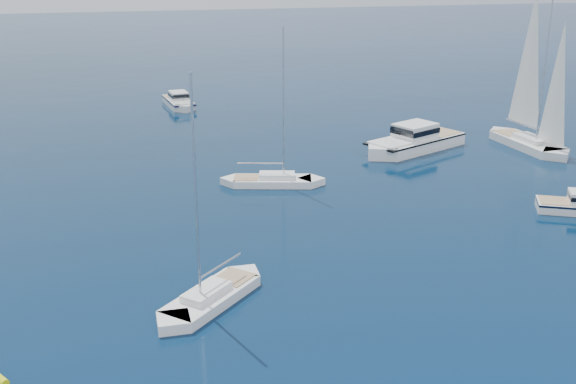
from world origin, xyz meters
name	(u,v)px	position (x,y,z in m)	size (l,w,h in m)	color
motor_cruiser_distant	(412,150)	(15.45, 38.89, 0.00)	(3.69, 12.07, 3.17)	white
motor_cruiser_horizon	(179,106)	(-3.83, 63.19, 0.00)	(2.59, 8.45, 2.22)	silver
sailboat_fore	(211,302)	(-6.74, 13.50, 0.00)	(2.27, 8.71, 12.81)	white
sailboat_centre	(273,185)	(0.65, 31.98, 0.00)	(2.26, 8.71, 12.80)	white
sailboat_sails_r	(527,147)	(26.37, 37.24, 0.00)	(2.98, 11.44, 16.82)	silver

